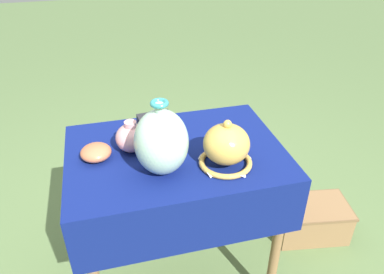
{
  "coord_description": "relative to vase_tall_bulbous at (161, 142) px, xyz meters",
  "views": [
    {
      "loc": [
        -0.25,
        -1.27,
        1.67
      ],
      "look_at": [
        0.05,
        -0.1,
        0.91
      ],
      "focal_mm": 35.0,
      "sensor_mm": 36.0,
      "label": 1
    }
  ],
  "objects": [
    {
      "name": "wooden_crate",
      "position": [
        0.89,
        0.22,
        -0.81
      ],
      "size": [
        0.45,
        0.32,
        0.21
      ],
      "rotation": [
        0.0,
        0.0,
        -0.16
      ],
      "color": "olive",
      "rests_on": "ground_plane"
    },
    {
      "name": "jar_round_rose",
      "position": [
        -0.1,
        0.17,
        -0.07
      ],
      "size": [
        0.13,
        0.13,
        0.13
      ],
      "color": "#D19399",
      "rests_on": "display_table"
    },
    {
      "name": "bowl_shallow_terracotta",
      "position": [
        -0.24,
        0.15,
        -0.1
      ],
      "size": [
        0.12,
        0.12,
        0.06
      ],
      "primitive_type": "ellipsoid",
      "color": "#BC6642",
      "rests_on": "display_table"
    },
    {
      "name": "display_table",
      "position": [
        0.08,
        0.11,
        -0.24
      ],
      "size": [
        0.9,
        0.64,
        0.79
      ],
      "color": "olive",
      "rests_on": "ground_plane"
    },
    {
      "name": "mosaic_tile_box",
      "position": [
        0.02,
        0.29,
        -0.09
      ],
      "size": [
        0.16,
        0.12,
        0.08
      ],
      "rotation": [
        0.0,
        0.0,
        0.1
      ],
      "color": "#232328",
      "rests_on": "display_table"
    },
    {
      "name": "vase_dome_bell",
      "position": [
        0.25,
        -0.02,
        -0.05
      ],
      "size": [
        0.22,
        0.22,
        0.2
      ],
      "color": "gold",
      "rests_on": "display_table"
    },
    {
      "name": "ground_plane",
      "position": [
        0.08,
        0.12,
        -0.92
      ],
      "size": [
        14.0,
        14.0,
        0.0
      ],
      "primitive_type": "plane",
      "color": "#567042"
    },
    {
      "name": "vase_tall_bulbous",
      "position": [
        0.0,
        0.0,
        0.0
      ],
      "size": [
        0.2,
        0.2,
        0.3
      ],
      "color": "#A8CCB7",
      "rests_on": "display_table"
    }
  ]
}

